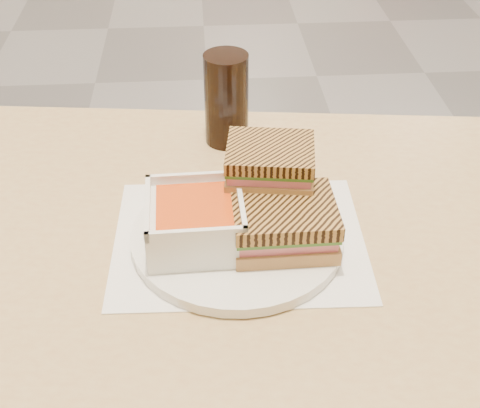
{
  "coord_description": "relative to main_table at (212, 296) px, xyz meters",
  "views": [
    {
      "loc": [
        -0.04,
        -2.66,
        1.32
      ],
      "look_at": [
        0.01,
        -2.0,
        0.82
      ],
      "focal_mm": 48.34,
      "sensor_mm": 36.0,
      "label": 1
    }
  ],
  "objects": [
    {
      "name": "cola_glass",
      "position": [
        0.04,
        0.25,
        0.19
      ],
      "size": [
        0.07,
        0.07,
        0.15
      ],
      "color": "black",
      "rests_on": "main_table"
    },
    {
      "name": "plate",
      "position": [
        0.04,
        -0.01,
        0.12
      ],
      "size": [
        0.29,
        0.29,
        0.02
      ],
      "color": "white",
      "rests_on": "tray_liner"
    },
    {
      "name": "main_table",
      "position": [
        0.0,
        0.0,
        0.0
      ],
      "size": [
        1.27,
        0.83,
        0.75
      ],
      "color": "tan",
      "rests_on": "ground"
    },
    {
      "name": "tray_liner",
      "position": [
        0.04,
        -0.01,
        0.11
      ],
      "size": [
        0.35,
        0.27,
        0.0
      ],
      "color": "white",
      "rests_on": "main_table"
    },
    {
      "name": "panini_upper",
      "position": [
        0.08,
        0.04,
        0.21
      ],
      "size": [
        0.13,
        0.11,
        0.05
      ],
      "color": "#A68048",
      "rests_on": "panini_lower"
    },
    {
      "name": "panini_lower",
      "position": [
        0.1,
        -0.03,
        0.16
      ],
      "size": [
        0.13,
        0.11,
        0.06
      ],
      "color": "#A68048",
      "rests_on": "plate"
    },
    {
      "name": "soup_bowl",
      "position": [
        -0.02,
        -0.02,
        0.16
      ],
      "size": [
        0.13,
        0.13,
        0.07
      ],
      "color": "white",
      "rests_on": "plate"
    }
  ]
}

